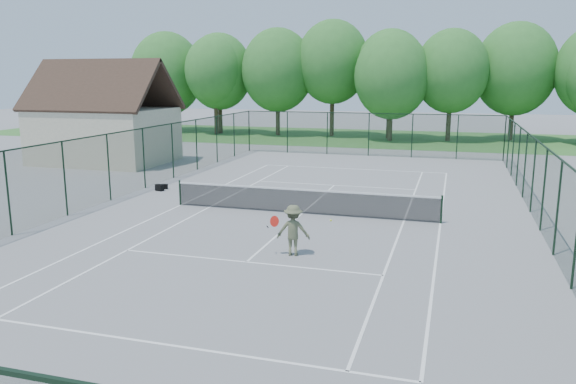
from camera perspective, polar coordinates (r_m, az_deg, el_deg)
ground at (r=22.98m, az=1.42°, el=-2.21°), size 140.00×140.00×0.00m
grass_far at (r=52.16m, az=10.12°, el=5.39°), size 80.00×16.00×0.01m
court_lines at (r=22.98m, az=1.42°, el=-2.20°), size 11.05×23.85×0.01m
tennis_net at (r=22.85m, az=1.43°, el=-0.81°), size 11.08×0.08×1.10m
fence_enclosure at (r=22.65m, az=1.44°, el=1.62°), size 18.05×36.05×3.02m
utility_building at (r=38.42m, az=-18.23°, el=7.50°), size 8.60×6.27×6.63m
tree_line_far at (r=51.87m, az=10.36°, el=11.98°), size 39.40×6.40×9.70m
sports_bag_a at (r=28.24m, az=-12.92°, el=0.44°), size 0.46×0.35×0.32m
sports_bag_b at (r=28.66m, az=-12.46°, el=0.54°), size 0.35×0.26×0.25m
tennis_player at (r=17.52m, az=0.53°, el=-3.90°), size 2.01×0.83×1.61m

